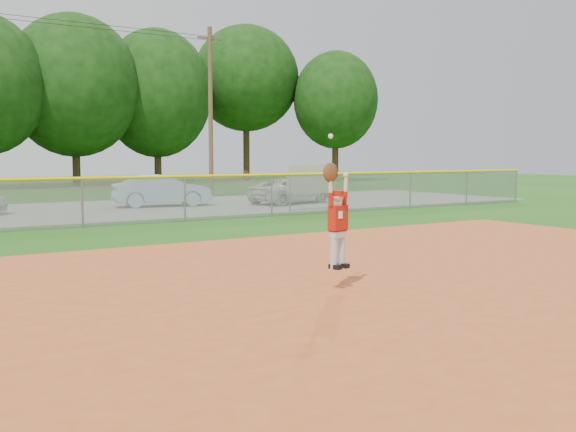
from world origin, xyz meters
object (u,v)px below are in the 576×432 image
object	(u,v)px
sponsor_sign	(310,180)
car_white_b	(291,191)
car_blue	(162,190)
ballplayer	(337,216)

from	to	relation	value
sponsor_sign	car_white_b	bearing A→B (deg)	69.30
sponsor_sign	car_blue	bearing A→B (deg)	130.53
car_blue	ballplayer	distance (m)	18.17
car_white_b	ballplayer	size ratio (longest dim) A/B	1.89
sponsor_sign	ballplayer	distance (m)	15.16
car_blue	sponsor_sign	xyz separation A→B (m)	(4.23, -4.95, 0.51)
car_blue	car_white_b	distance (m)	5.73
sponsor_sign	ballplayer	world-z (taller)	ballplayer
ballplayer	car_blue	bearing A→B (deg)	77.56
car_blue	car_white_b	world-z (taller)	car_blue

